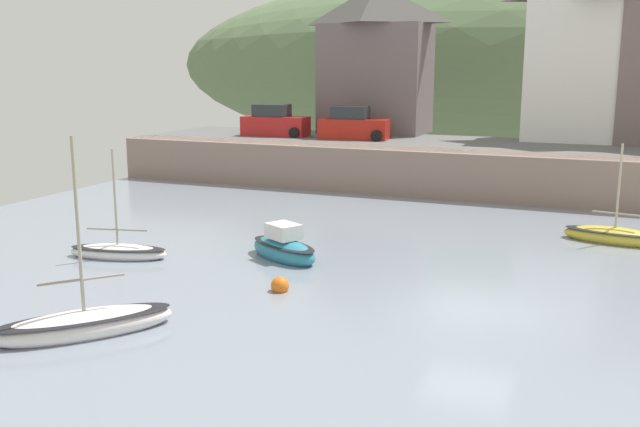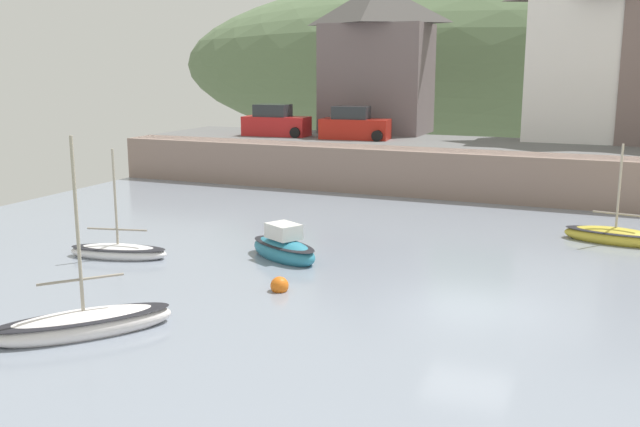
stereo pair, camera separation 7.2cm
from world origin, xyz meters
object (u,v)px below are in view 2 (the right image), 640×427
waterfront_building_left (377,58)px  motorboat_with_cabin (84,324)px  waterfront_building_centre (601,53)px  mooring_buoy (280,286)px  parked_car_near_slipway (276,123)px  parked_car_by_wall (354,126)px  sailboat_tall_mast (284,249)px  fishing_boat_green (615,236)px  rowboat_small_beached (118,251)px

waterfront_building_left → motorboat_with_cabin: bearing=-85.3°
waterfront_building_centre → mooring_buoy: size_ratio=17.73×
waterfront_building_left → parked_car_near_slipway: (-5.11, -4.50, -4.01)m
parked_car_near_slipway → parked_car_by_wall: (5.24, 0.00, 0.00)m
parked_car_near_slipway → mooring_buoy: size_ratio=7.51×
sailboat_tall_mast → motorboat_with_cabin: (-1.56, -8.51, -0.10)m
waterfront_building_centre → fishing_boat_green: size_ratio=2.47×
rowboat_small_beached → parked_car_near_slipway: bearing=87.2°
sailboat_tall_mast → mooring_buoy: bearing=-37.8°
parked_car_near_slipway → waterfront_building_left: bearing=37.9°
parked_car_near_slipway → parked_car_by_wall: bearing=-3.4°
sailboat_tall_mast → mooring_buoy: sailboat_tall_mast is taller
sailboat_tall_mast → mooring_buoy: 3.72m
waterfront_building_centre → mooring_buoy: 28.13m
parked_car_by_wall → waterfront_building_left: bearing=85.5°
fishing_boat_green → parked_car_near_slipway: 23.10m
waterfront_building_left → sailboat_tall_mast: (4.13, -22.62, -6.85)m
parked_car_by_wall → mooring_buoy: (5.49, -21.52, -3.04)m
waterfront_building_centre → parked_car_near_slipway: size_ratio=2.36×
motorboat_with_cabin → waterfront_building_left: bearing=45.1°
waterfront_building_centre → parked_car_by_wall: waterfront_building_centre is taller
waterfront_building_left → fishing_boat_green: size_ratio=2.35×
waterfront_building_centre → mooring_buoy: bearing=-106.8°
fishing_boat_green → mooring_buoy: size_ratio=7.19×
sailboat_tall_mast → motorboat_with_cabin: bearing=-71.9°
motorboat_with_cabin → parked_car_near_slipway: motorboat_with_cabin is taller
waterfront_building_left → parked_car_near_slipway: waterfront_building_left is taller
motorboat_with_cabin → mooring_buoy: size_ratio=9.43×
waterfront_building_centre → parked_car_by_wall: bearing=-161.4°
rowboat_small_beached → mooring_buoy: (7.03, -1.26, -0.05)m
parked_car_by_wall → waterfront_building_centre: bearing=12.5°
parked_car_near_slipway → mooring_buoy: 24.24m
parked_car_near_slipway → motorboat_with_cabin: bearing=-77.3°
motorboat_with_cabin → fishing_boat_green: 19.91m
waterfront_building_left → waterfront_building_centre: waterfront_building_centre is taller
waterfront_building_centre → sailboat_tall_mast: waterfront_building_centre is taller
sailboat_tall_mast → parked_car_near_slipway: parked_car_near_slipway is taller
waterfront_building_centre → fishing_boat_green: waterfront_building_centre is taller
sailboat_tall_mast → fishing_boat_green: (10.83, 7.07, -0.11)m
waterfront_building_left → motorboat_with_cabin: size_ratio=1.79×
rowboat_small_beached → motorboat_with_cabin: bearing=-71.2°
sailboat_tall_mast → fishing_boat_green: 12.93m
motorboat_with_cabin → parked_car_by_wall: 26.90m
parked_car_near_slipway → parked_car_by_wall: 5.24m
fishing_boat_green → mooring_buoy: (-9.34, -10.47, -0.09)m
sailboat_tall_mast → parked_car_by_wall: 18.77m
mooring_buoy → fishing_boat_green: bearing=48.3°
parked_car_near_slipway → fishing_boat_green: bearing=-32.3°
waterfront_building_centre → mooring_buoy: waterfront_building_centre is taller
sailboat_tall_mast → motorboat_with_cabin: motorboat_with_cabin is taller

